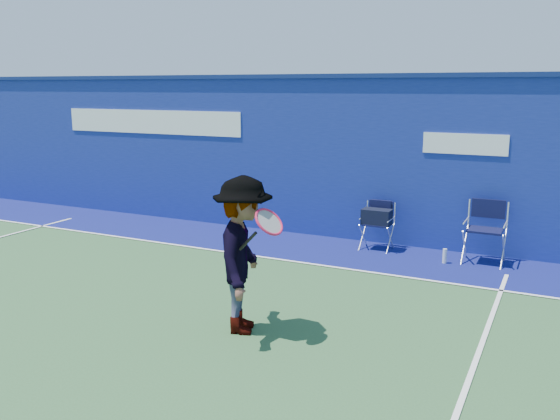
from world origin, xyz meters
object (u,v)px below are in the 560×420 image
at_px(directors_chair_left, 377,229).
at_px(tennis_player, 243,255).
at_px(directors_chair_right, 484,244).
at_px(water_bottle, 445,256).

relative_size(directors_chair_left, tennis_player, 0.46).
distance_m(directors_chair_left, directors_chair_right, 1.83).
distance_m(directors_chair_right, water_bottle, 0.68).
relative_size(directors_chair_right, tennis_player, 0.55).
relative_size(directors_chair_left, water_bottle, 3.42).
bearing_deg(directors_chair_left, directors_chair_right, -1.29).
bearing_deg(tennis_player, directors_chair_left, 85.04).
distance_m(directors_chair_left, tennis_player, 4.21).
bearing_deg(water_bottle, directors_chair_right, 29.46).
xyz_separation_m(water_bottle, tennis_player, (-1.63, -3.80, 0.81)).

